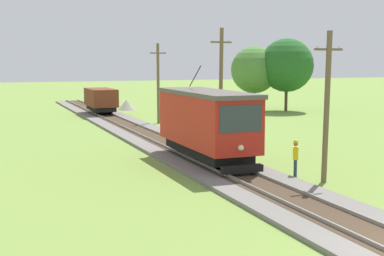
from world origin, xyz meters
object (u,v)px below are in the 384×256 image
freight_car (101,100)px  tree_right_near (254,70)px  red_tram (207,122)px  gravel_pile (127,105)px  track_worker (296,157)px  utility_pole_far (158,83)px  utility_pole_near_tram (327,106)px  tree_left_near (287,65)px  utility_pole_mid (221,86)px

freight_car → tree_right_near: tree_right_near is taller
freight_car → red_tram: bearing=-90.0°
tree_right_near → gravel_pile: bearing=157.2°
track_worker → utility_pole_far: bearing=119.0°
red_tram → utility_pole_near_tram: bearing=-62.0°
gravel_pile → track_worker: bearing=-92.1°
freight_car → utility_pole_far: (3.18, -8.68, 1.95)m
gravel_pile → tree_right_near: 14.42m
gravel_pile → track_worker: size_ratio=1.18×
utility_pole_near_tram → red_tram: bearing=118.0°
utility_pole_near_tram → tree_left_near: (16.22, 30.30, 1.46)m
freight_car → utility_pole_far: size_ratio=0.76×
red_tram → tree_left_near: 31.23m
red_tram → track_worker: bearing=-62.0°
utility_pole_mid → track_worker: size_ratio=4.14×
utility_pole_far → tree_left_near: bearing=20.4°
red_tram → tree_right_near: size_ratio=1.23×
red_tram → tree_left_near: (19.40, 24.33, 2.68)m
gravel_pile → tree_left_near: (15.58, -7.46, 4.31)m
tree_left_near → tree_right_near: size_ratio=1.11×
utility_pole_near_tram → gravel_pile: (0.64, 37.76, -2.85)m
utility_pole_far → tree_right_near: tree_right_near is taller
tree_left_near → tree_right_near: tree_left_near is taller
utility_pole_far → tree_right_near: (13.45, 8.09, 0.87)m
utility_pole_mid → gravel_pile: 26.71m
utility_pole_far → tree_left_near: 17.36m
utility_pole_near_tram → utility_pole_mid: bearing=90.0°
gravel_pile → track_worker: 36.49m
track_worker → tree_right_near: size_ratio=0.26×
gravel_pile → tree_right_near: (12.82, -5.40, 3.82)m
utility_pole_far → utility_pole_mid: bearing=-90.0°
utility_pole_mid → track_worker: bearing=-94.0°
utility_pole_near_tram → utility_pole_far: bearing=90.0°
gravel_pile → tree_left_near: 17.80m
utility_pole_mid → track_worker: (-0.70, -9.95, -2.81)m
tree_left_near → tree_right_near: 3.49m
track_worker → tree_left_near: 33.80m
red_tram → track_worker: red_tram is taller
freight_car → tree_left_near: tree_left_near is taller
utility_pole_mid → tree_left_near: bearing=49.6°
utility_pole_mid → tree_left_near: 25.04m
freight_car → gravel_pile: size_ratio=2.46×
tree_left_near → utility_pole_far: bearing=-159.6°
utility_pole_mid → utility_pole_far: utility_pole_mid is taller
utility_pole_near_tram → freight_car: bearing=95.5°
tree_right_near → utility_pole_near_tram: bearing=-112.6°
track_worker → tree_right_near: tree_right_near is taller
utility_pole_mid → utility_pole_far: bearing=90.0°
gravel_pile → freight_car: bearing=-128.5°
tree_right_near → freight_car: bearing=178.0°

